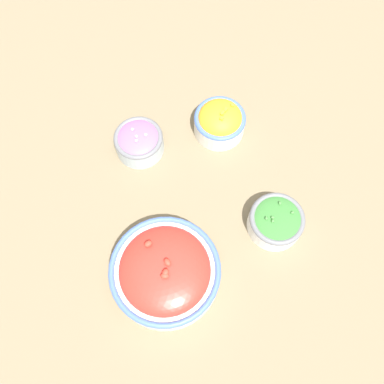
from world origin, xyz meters
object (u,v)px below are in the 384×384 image
(bowl_cherry_tomatoes, at_px, (165,272))
(bowl_squash, at_px, (220,121))
(bowl_red_onion, at_px, (139,141))
(bowl_broccoli, at_px, (276,221))

(bowl_cherry_tomatoes, bearing_deg, bowl_squash, -36.19)
(bowl_red_onion, bearing_deg, bowl_cherry_tomatoes, 175.05)
(bowl_cherry_tomatoes, bearing_deg, bowl_broccoli, -82.43)
(bowl_broccoli, bearing_deg, bowl_cherry_tomatoes, 97.57)
(bowl_cherry_tomatoes, xyz_separation_m, bowl_squash, (0.30, -0.22, -0.00))
(bowl_squash, bearing_deg, bowl_cherry_tomatoes, 143.81)
(bowl_squash, height_order, bowl_broccoli, bowl_squash)
(bowl_red_onion, bearing_deg, bowl_squash, -92.33)
(bowl_broccoli, bearing_deg, bowl_red_onion, 39.72)
(bowl_squash, bearing_deg, bowl_red_onion, 87.67)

